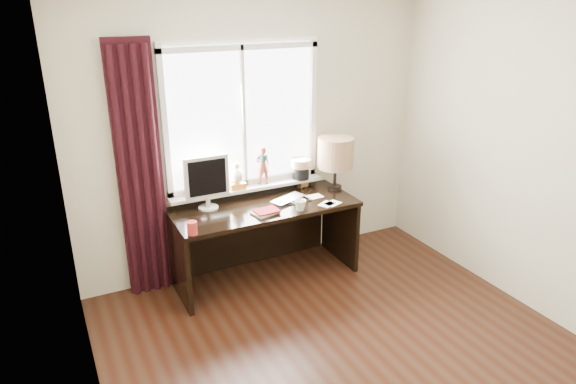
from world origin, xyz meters
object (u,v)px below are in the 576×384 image
red_cup (192,228)px  monitor (207,179)px  table_lamp (336,153)px  laptop (288,199)px  mug (300,205)px  desk (261,225)px

red_cup → monitor: bearing=57.9°
table_lamp → red_cup: bearing=-166.3°
laptop → red_cup: bearing=175.1°
mug → table_lamp: (0.56, 0.34, 0.31)m
laptop → red_cup: 1.06m
mug → monitor: monitor is taller
table_lamp → mug: bearing=-149.2°
laptop → monitor: (-0.73, 0.16, 0.26)m
laptop → mug: mug is taller
mug → desk: mug is taller
mug → red_cup: red_cup is taller
laptop → red_cup: (-1.01, -0.30, 0.04)m
mug → desk: bearing=123.8°
monitor → table_lamp: table_lamp is taller
red_cup → desk: bearing=27.2°
mug → monitor: 0.86m
laptop → desk: size_ratio=0.21×
mug → red_cup: 1.01m
desk → laptop: bearing=-22.2°
mug → table_lamp: size_ratio=0.20×
mug → monitor: size_ratio=0.21×
mug → monitor: (-0.72, 0.41, 0.23)m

